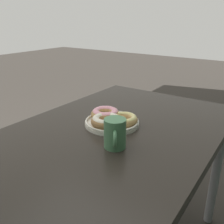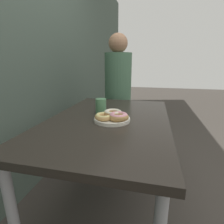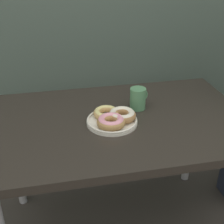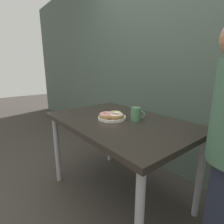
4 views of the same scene
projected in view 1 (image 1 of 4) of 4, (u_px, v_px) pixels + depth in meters
The scene contains 3 objects.
dining_table at pixel (112, 146), 1.07m from camera, with size 1.24×0.80×0.74m.
donut_plate at pixel (111, 119), 1.08m from camera, with size 0.25×0.25×0.06m.
coffee_mug at pixel (115, 133), 0.89m from camera, with size 0.11×0.09×0.11m.
Camera 1 is at (0.78, 0.90, 1.19)m, focal length 40.00 mm.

